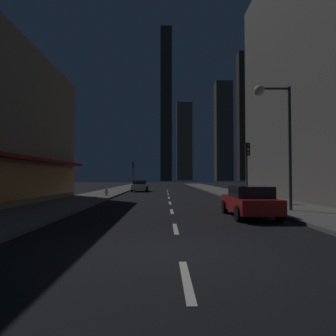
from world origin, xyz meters
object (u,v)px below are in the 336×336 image
Objects in this scene: fire_hydrant_far_left at (106,192)px; traffic_light_near_right at (247,159)px; traffic_light_far_left at (133,169)px; car_parked_near at (250,201)px; street_lamp_right at (274,116)px; car_parked_far at (140,186)px.

traffic_light_near_right is (11.40, -7.04, 2.74)m from fire_hydrant_far_left.
fire_hydrant_far_left is 0.16× the size of traffic_light_far_left.
street_lamp_right is (1.78, 1.51, 4.33)m from car_parked_near.
car_parked_far is 1.01× the size of traffic_light_near_right.
street_lamp_right is at bearing -71.22° from traffic_light_far_left.
street_lamp_right is (-0.12, -5.41, 1.87)m from traffic_light_near_right.
traffic_light_near_right is 1.00× the size of traffic_light_far_left.
car_parked_near is at bearing -55.77° from fire_hydrant_far_left.
car_parked_far is at bearing 106.56° from car_parked_near.
traffic_light_near_right and traffic_light_far_left have the same top height.
car_parked_far is 6.48× the size of fire_hydrant_far_left.
fire_hydrant_far_left is at bearing 132.17° from street_lamp_right.
traffic_light_near_right is at bearing -67.52° from traffic_light_far_left.
car_parked_far is 0.64× the size of street_lamp_right.
car_parked_far is at bearing 111.57° from street_lamp_right.
traffic_light_far_left is (-9.10, 33.50, 2.45)m from car_parked_near.
fire_hydrant_far_left is 13.68m from traffic_light_near_right.
traffic_light_near_right is 5.73m from street_lamp_right.
car_parked_near is 1.01× the size of traffic_light_far_left.
car_parked_near is at bearing -73.44° from car_parked_far.
car_parked_far is 1.01× the size of traffic_light_far_left.
street_lamp_right is (11.28, -12.45, 4.61)m from fire_hydrant_far_left.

